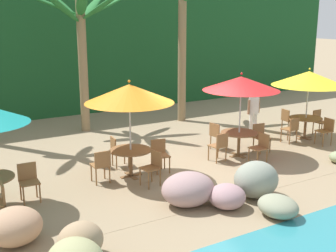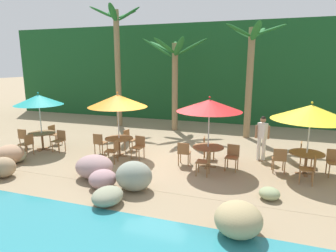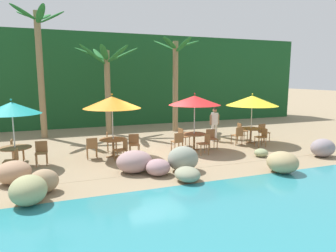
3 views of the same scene
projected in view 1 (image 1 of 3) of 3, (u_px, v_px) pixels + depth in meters
ground_plane at (185, 165)px, 12.44m from camera, size 120.00×120.00×0.00m
terrace_deck at (185, 165)px, 12.44m from camera, size 18.00×5.20×0.01m
foliage_backdrop at (74, 42)px, 19.20m from camera, size 28.00×2.40×6.00m
rock_seawall at (196, 207)px, 8.84m from camera, size 14.44×3.04×1.00m
chair_teal_seaward at (28, 179)px, 9.95m from camera, size 0.44×0.44×0.87m
umbrella_orange at (129, 94)px, 11.02m from camera, size 2.28×2.28×2.56m
dining_table_orange at (131, 154)px, 11.41m from camera, size 1.10×1.10×0.74m
chair_orange_seaward at (160, 153)px, 11.84m from camera, size 0.47×0.48×0.87m
chair_orange_inland at (117, 150)px, 12.15m from camera, size 0.47×0.46×0.87m
chair_orange_left at (101, 164)px, 10.96m from camera, size 0.43×0.44×0.87m
chair_orange_right at (153, 166)px, 10.85m from camera, size 0.48×0.48×0.87m
umbrella_red at (241, 83)px, 12.72m from camera, size 2.26×2.26×2.53m
dining_table_red at (239, 136)px, 13.11m from camera, size 1.10×1.10×0.74m
chair_red_seaward at (260, 136)px, 13.55m from camera, size 0.46×0.47×0.87m
chair_red_inland at (217, 134)px, 13.72m from camera, size 0.48×0.47×0.87m
chair_red_left at (220, 145)px, 12.59m from camera, size 0.45×0.46×0.87m
chair_red_right at (261, 146)px, 12.47m from camera, size 0.43×0.42×0.87m
umbrella_yellow at (309, 78)px, 14.62m from camera, size 2.47×2.47×2.44m
dining_table_yellow at (306, 121)px, 14.98m from camera, size 1.10×1.10×0.74m
chair_yellow_seaward at (319, 120)px, 15.54m from camera, size 0.45×0.45×0.87m
chair_yellow_inland at (287, 119)px, 15.73m from camera, size 0.48×0.47×0.87m
chair_yellow_left at (292, 128)px, 14.45m from camera, size 0.46×0.47×0.87m
chair_yellow_right at (326, 129)px, 14.30m from camera, size 0.46×0.45×0.87m
palm_tree_second at (82, 35)px, 15.33m from camera, size 3.52×3.50×4.91m
palm_tree_third at (182, 31)px, 16.88m from camera, size 2.71×2.90×5.41m
waiter_in_white at (254, 110)px, 15.05m from camera, size 0.52×0.37×1.70m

